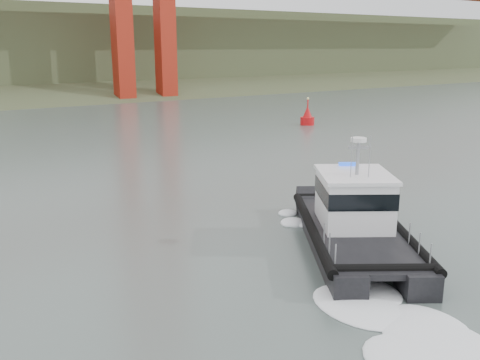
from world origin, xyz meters
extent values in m
plane|color=#4B5954|center=(0.00, 0.00, 0.00)|extent=(400.00, 400.00, 0.00)
cube|color=black|center=(0.24, 3.26, 0.43)|extent=(7.10, 10.35, 1.24)
cube|color=black|center=(2.61, 1.80, 0.43)|extent=(7.10, 10.35, 1.24)
cube|color=black|center=(1.15, 2.09, 0.93)|extent=(8.66, 10.50, 0.26)
cube|color=white|center=(1.69, 2.97, 2.24)|extent=(4.58, 4.78, 2.37)
cube|color=black|center=(1.69, 2.97, 2.66)|extent=(4.67, 4.87, 0.77)
cube|color=white|center=(1.69, 2.97, 3.51)|extent=(4.87, 5.07, 0.16)
cylinder|color=gray|center=(1.53, 2.71, 4.35)|extent=(0.16, 0.16, 1.86)
cylinder|color=white|center=(1.53, 2.71, 5.23)|extent=(0.72, 0.72, 0.19)
cylinder|color=red|center=(25.90, 35.28, 0.38)|extent=(1.69, 1.69, 1.13)
cone|color=red|center=(25.90, 35.28, 1.50)|extent=(1.31, 1.31, 1.69)
cylinder|color=red|center=(25.90, 35.28, 2.63)|extent=(0.15, 0.15, 0.94)
sphere|color=#E5D87F|center=(25.90, 35.28, 3.19)|extent=(0.28, 0.28, 0.28)
camera|label=1|loc=(-16.19, -14.63, 9.44)|focal=40.00mm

